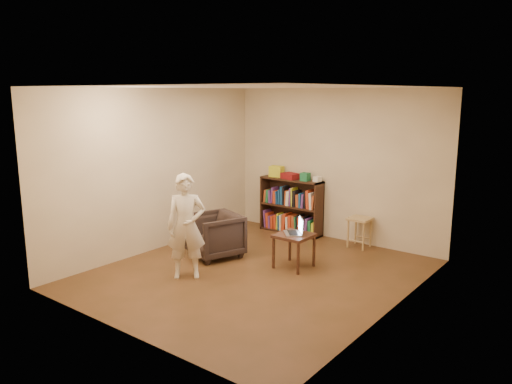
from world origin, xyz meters
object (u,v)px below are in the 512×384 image
Objects in this scene: stool at (360,223)px; side_table at (294,240)px; laptop at (296,230)px; bookshelf at (291,209)px; armchair at (215,235)px; person at (186,226)px.

stool and side_table have the same top height.
side_table is at bearing -63.69° from laptop.
bookshelf reaches higher than side_table.
laptop is at bearing -102.37° from stool.
side_table is at bearing 35.45° from armchair.
laptop is at bearing 36.65° from armchair.
person is at bearing -80.16° from laptop.
bookshelf is 1.85m from laptop.
side_table is 0.35× the size of person.
side_table is (1.25, 0.34, 0.08)m from armchair.
person reaches higher than side_table.
bookshelf is at bearing 124.86° from side_table.
bookshelf is 1.87m from side_table.
person reaches higher than laptop.
person is at bearing -128.03° from side_table.
armchair reaches higher than stool.
laptop is at bearing 68.80° from side_table.
bookshelf is 1.40m from stool.
laptop reaches higher than armchair.
stool is 0.35× the size of person.
laptop is at bearing -54.26° from bookshelf.
bookshelf is at bearing 177.37° from stool.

